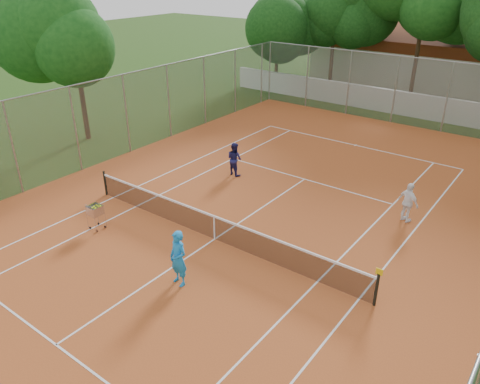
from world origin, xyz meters
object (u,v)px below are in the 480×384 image
Objects in this scene: player_far_left at (234,159)px; player_near at (178,258)px; tennis_net at (214,227)px; ball_hopper at (96,216)px; clubhouse at (425,55)px; player_far_right at (408,203)px.

player_near is at bearing 125.56° from player_far_left.
ball_hopper is (-3.94, -2.02, 0.03)m from tennis_net.
clubhouse is 10.49× the size of player_far_right.
player_near is 8.37m from player_far_left.
player_near is 1.17× the size of player_far_left.
clubhouse is 9.07× the size of player_near.
tennis_net is 0.72× the size of clubhouse.
tennis_net is at bearing 114.93° from player_near.
ball_hopper reaches higher than tennis_net.
player_far_left is at bearing 68.23° from ball_hopper.
clubhouse is 10.61× the size of player_far_left.
ball_hopper is at bearing 64.26° from player_far_right.
player_far_right is (4.20, 7.95, -0.12)m from player_near.
player_far_right is at bearing -73.58° from clubhouse.
player_near reaches higher than player_far_left.
player_near reaches higher than player_far_right.
player_near is at bearing -85.00° from clubhouse.
player_far_left is (-2.89, 4.94, 0.28)m from tennis_net.
player_far_right is (7.85, 0.42, 0.01)m from player_far_left.
clubhouse reaches higher than player_far_right.
clubhouse is 31.74m from player_near.
player_far_right reaches higher than player_far_left.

